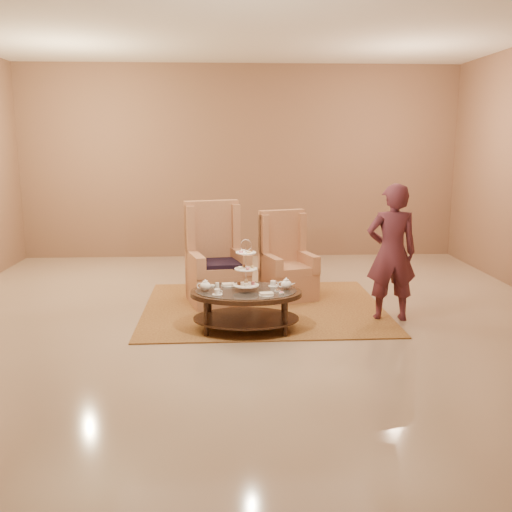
{
  "coord_description": "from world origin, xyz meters",
  "views": [
    {
      "loc": [
        -0.22,
        -6.59,
        2.13
      ],
      "look_at": [
        0.11,
        0.2,
        0.76
      ],
      "focal_mm": 40.0,
      "sensor_mm": 36.0,
      "label": 1
    }
  ],
  "objects": [
    {
      "name": "ceiling",
      "position": [
        0.0,
        0.0,
        0.0
      ],
      "size": [
        8.0,
        8.0,
        0.02
      ],
      "primitive_type": "cube",
      "color": "silver",
      "rests_on": "ground"
    },
    {
      "name": "armchair_left",
      "position": [
        -0.4,
        0.87,
        0.46
      ],
      "size": [
        0.9,
        0.92,
        1.35
      ],
      "rotation": [
        0.0,
        0.0,
        0.27
      ],
      "color": "tan",
      "rests_on": "ground"
    },
    {
      "name": "ground",
      "position": [
        0.0,
        0.0,
        0.0
      ],
      "size": [
        8.0,
        8.0,
        0.0
      ],
      "primitive_type": "plane",
      "color": "tan",
      "rests_on": "ground"
    },
    {
      "name": "rug",
      "position": [
        0.22,
        0.53,
        0.01
      ],
      "size": [
        3.1,
        2.6,
        0.02
      ],
      "rotation": [
        0.0,
        0.0,
        0.01
      ],
      "color": "#A4783A",
      "rests_on": "ground"
    },
    {
      "name": "person",
      "position": [
        1.72,
        -0.01,
        0.83
      ],
      "size": [
        0.62,
        0.42,
        1.65
      ],
      "rotation": [
        0.0,
        0.0,
        3.11
      ],
      "color": "#51222E",
      "rests_on": "ground"
    },
    {
      "name": "armchair_right",
      "position": [
        0.57,
        1.06,
        0.4
      ],
      "size": [
        0.81,
        0.83,
        1.2
      ],
      "rotation": [
        0.0,
        0.0,
        0.3
      ],
      "color": "tan",
      "rests_on": "ground"
    },
    {
      "name": "tea_table",
      "position": [
        -0.03,
        -0.35,
        0.39
      ],
      "size": [
        1.31,
        0.94,
        1.06
      ],
      "rotation": [
        0.0,
        0.0,
        -0.05
      ],
      "color": "black",
      "rests_on": "ground"
    },
    {
      "name": "wall_back",
      "position": [
        0.0,
        4.0,
        1.75
      ],
      "size": [
        8.0,
        0.04,
        3.5
      ],
      "primitive_type": "cube",
      "color": "#856049",
      "rests_on": "ground"
    }
  ]
}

